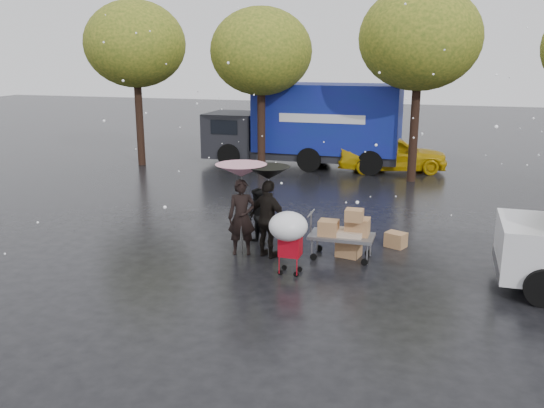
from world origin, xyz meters
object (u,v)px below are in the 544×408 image
(shopping_cart, at_px, (289,230))
(blue_truck, at_px, (308,125))
(person_black, at_px, (269,219))
(person_pink, at_px, (242,217))
(yellow_taxi, at_px, (391,153))
(vendor_cart, at_px, (345,229))

(shopping_cart, distance_m, blue_truck, 12.78)
(person_black, bearing_deg, blue_truck, -56.78)
(person_pink, distance_m, person_black, 0.68)
(person_black, xyz_separation_m, blue_truck, (-1.76, 11.45, 0.82))
(person_pink, xyz_separation_m, yellow_taxi, (2.47, 11.33, -0.16))
(person_black, height_order, vendor_cart, person_black)
(shopping_cart, xyz_separation_m, yellow_taxi, (1.02, 12.41, -0.31))
(vendor_cart, height_order, yellow_taxi, yellow_taxi)
(vendor_cart, distance_m, yellow_taxi, 10.96)
(shopping_cart, bearing_deg, blue_truck, 101.47)
(person_pink, height_order, blue_truck, blue_truck)
(shopping_cart, bearing_deg, person_pink, 143.37)
(blue_truck, bearing_deg, person_pink, -84.59)
(person_pink, height_order, person_black, person_black)
(person_pink, bearing_deg, person_black, -17.76)
(person_pink, xyz_separation_m, shopping_cart, (1.45, -1.08, 0.14))
(vendor_cart, relative_size, shopping_cart, 1.04)
(blue_truck, xyz_separation_m, yellow_taxi, (3.55, -0.10, -1.00))
(person_pink, height_order, shopping_cart, person_pink)
(blue_truck, bearing_deg, person_black, -81.26)
(person_black, relative_size, shopping_cart, 1.28)
(vendor_cart, distance_m, shopping_cart, 1.79)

